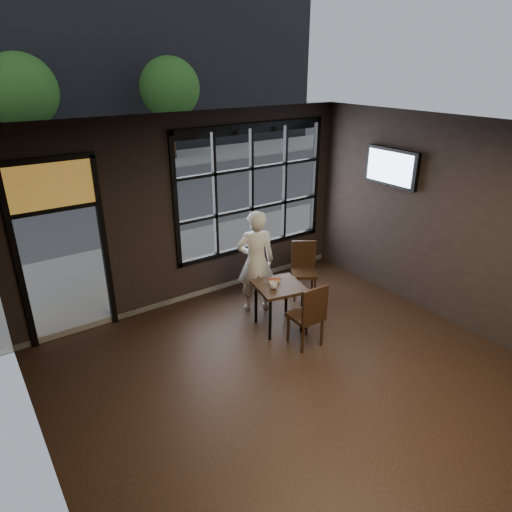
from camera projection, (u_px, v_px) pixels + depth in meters
floor at (331, 409)px, 5.57m from camera, size 6.00×7.00×0.02m
ceiling at (353, 141)px, 4.30m from camera, size 6.00×7.00×0.02m
wall_left at (47, 399)px, 3.37m from camera, size 0.04×7.00×3.20m
wall_right at (493, 236)px, 6.50m from camera, size 0.04×7.00×3.20m
window_frame at (252, 189)px, 8.13m from camera, size 3.06×0.12×2.28m
stained_transom at (50, 185)px, 6.19m from camera, size 1.20×0.06×0.70m
street_asphalt at (12, 143)px, 23.73m from camera, size 60.00×41.00×0.04m
cafe_table at (279, 306)px, 7.12m from camera, size 0.82×0.82×0.75m
chair_near at (306, 314)px, 6.65m from camera, size 0.45×0.45×1.01m
chair_window at (304, 271)px, 8.02m from camera, size 0.60×0.60×0.99m
man at (256, 261)px, 7.48m from camera, size 0.74×0.62×1.75m
hotdog at (274, 280)px, 7.05m from camera, size 0.21×0.16×0.06m
cup at (273, 285)px, 6.85m from camera, size 0.15×0.15×0.10m
tv at (391, 167)px, 7.62m from camera, size 0.12×1.07×0.62m
navy_car at (79, 168)px, 14.24m from camera, size 4.55×2.06×1.45m
tree_left at (20, 91)px, 15.30m from camera, size 2.47×2.47×4.21m
tree_right at (170, 88)px, 18.31m from camera, size 2.41×2.41×4.10m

